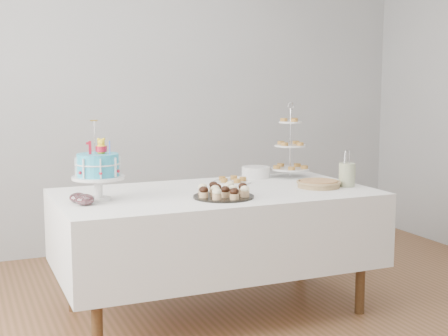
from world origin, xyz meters
name	(u,v)px	position (x,y,z in m)	size (l,w,h in m)	color
floor	(235,329)	(0.00, 0.00, 0.00)	(5.00, 5.00, 0.00)	brown
walls	(236,97)	(0.00, 0.00, 1.35)	(5.04, 4.04, 2.70)	#A3A6A9
table	(216,227)	(0.00, 0.30, 0.54)	(1.92, 1.02, 0.77)	silver
birthday_cake	(98,179)	(-0.72, 0.28, 0.89)	(0.30, 0.30, 0.45)	white
cupcake_tray	(224,191)	(-0.04, 0.08, 0.81)	(0.35, 0.35, 0.08)	black
pie	(319,183)	(0.66, 0.18, 0.80)	(0.28, 0.28, 0.04)	tan
tiered_stand	(290,146)	(0.70, 0.63, 0.99)	(0.27, 0.27, 0.53)	silver
plate_stack	(256,172)	(0.47, 0.70, 0.81)	(0.20, 0.20, 0.08)	white
pastry_plate	(232,180)	(0.22, 0.55, 0.79)	(0.25, 0.25, 0.04)	white
jam_bowl_a	(85,200)	(-0.82, 0.17, 0.80)	(0.11, 0.11, 0.06)	silver
jam_bowl_b	(78,198)	(-0.84, 0.26, 0.80)	(0.10, 0.10, 0.06)	silver
utensil_pitcher	(347,174)	(0.84, 0.13, 0.85)	(0.11, 0.10, 0.23)	beige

